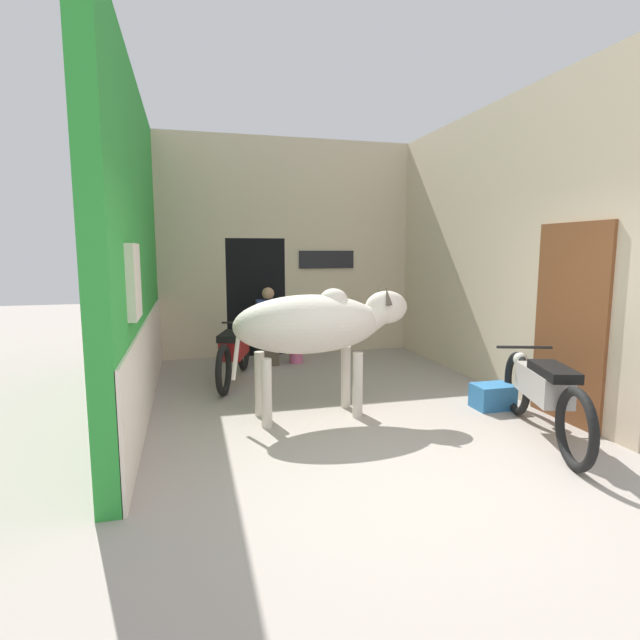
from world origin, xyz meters
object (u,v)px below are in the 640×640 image
shopkeeper_seated (269,324)px  plastic_stool (296,348)px  motorcycle_far (234,351)px  crate (493,396)px  motorcycle_near (543,391)px  cow (317,325)px

shopkeeper_seated → plastic_stool: (0.43, -0.03, -0.40)m
motorcycle_far → plastic_stool: size_ratio=4.15×
motorcycle_far → plastic_stool: (1.07, 0.93, -0.19)m
shopkeeper_seated → crate: bearing=-53.9°
motorcycle_far → plastic_stool: motorcycle_far is taller
motorcycle_near → crate: (0.08, 0.92, -0.32)m
shopkeeper_seated → plastic_stool: size_ratio=2.63×
crate → motorcycle_near: bearing=-94.9°
plastic_stool → crate: bearing=-59.6°
motorcycle_far → shopkeeper_seated: 1.17m
crate → motorcycle_far: bearing=144.6°
motorcycle_near → crate: 0.98m
motorcycle_near → plastic_stool: motorcycle_near is taller
crate → plastic_stool: bearing=120.4°
shopkeeper_seated → crate: 3.66m
shopkeeper_seated → motorcycle_far: bearing=-123.6°
cow → plastic_stool: size_ratio=4.29×
motorcycle_near → motorcycle_far: 3.95m
motorcycle_far → plastic_stool: bearing=41.0°
motorcycle_near → motorcycle_far: motorcycle_near is taller
cow → crate: bearing=-7.5°
cow → motorcycle_far: size_ratio=1.03×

